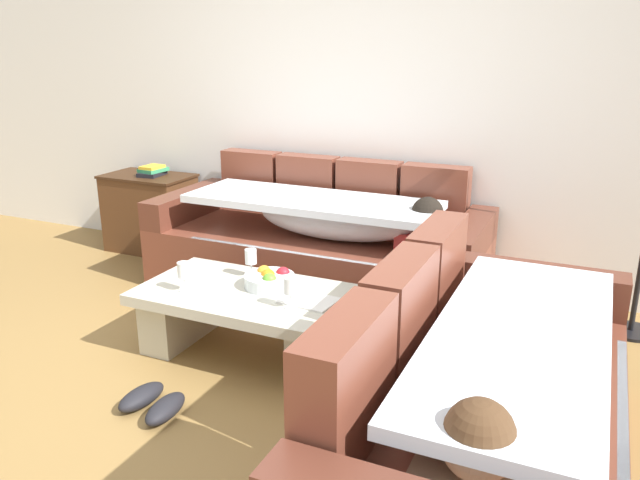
# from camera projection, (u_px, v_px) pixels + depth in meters

# --- Properties ---
(ground_plane) EXTENTS (14.00, 14.00, 0.00)m
(ground_plane) POSITION_uv_depth(u_px,v_px,m) (170.00, 399.00, 3.08)
(ground_plane) COLOR olive
(back_wall) EXTENTS (9.00, 0.10, 2.70)m
(back_wall) POSITION_uv_depth(u_px,v_px,m) (341.00, 89.00, 4.54)
(back_wall) COLOR white
(back_wall) RESTS_ON ground_plane
(couch_along_wall) EXTENTS (2.29, 0.92, 0.88)m
(couch_along_wall) POSITION_uv_depth(u_px,v_px,m) (322.00, 245.00, 4.35)
(couch_along_wall) COLOR brown
(couch_along_wall) RESTS_ON ground_plane
(couch_near_window) EXTENTS (0.92, 2.04, 0.88)m
(couch_near_window) POSITION_uv_depth(u_px,v_px,m) (486.00, 412.00, 2.37)
(couch_near_window) COLOR brown
(couch_near_window) RESTS_ON ground_plane
(coffee_table) EXTENTS (1.20, 0.68, 0.38)m
(coffee_table) POSITION_uv_depth(u_px,v_px,m) (249.00, 314.00, 3.46)
(coffee_table) COLOR beige
(coffee_table) RESTS_ON ground_plane
(fruit_bowl) EXTENTS (0.28, 0.28, 0.10)m
(fruit_bowl) POSITION_uv_depth(u_px,v_px,m) (270.00, 279.00, 3.47)
(fruit_bowl) COLOR silver
(fruit_bowl) RESTS_ON coffee_table
(wine_glass_near_left) EXTENTS (0.07, 0.07, 0.17)m
(wine_glass_near_left) POSITION_uv_depth(u_px,v_px,m) (184.00, 271.00, 3.38)
(wine_glass_near_left) COLOR silver
(wine_glass_near_left) RESTS_ON coffee_table
(wine_glass_near_right) EXTENTS (0.07, 0.07, 0.17)m
(wine_glass_near_right) POSITION_uv_depth(u_px,v_px,m) (290.00, 287.00, 3.16)
(wine_glass_near_right) COLOR silver
(wine_glass_near_right) RESTS_ON coffee_table
(wine_glass_far_back) EXTENTS (0.07, 0.07, 0.17)m
(wine_glass_far_back) POSITION_uv_depth(u_px,v_px,m) (251.00, 258.00, 3.59)
(wine_glass_far_back) COLOR silver
(wine_glass_far_back) RESTS_ON coffee_table
(open_magazine) EXTENTS (0.30, 0.23, 0.01)m
(open_magazine) POSITION_uv_depth(u_px,v_px,m) (309.00, 300.00, 3.28)
(open_magazine) COLOR white
(open_magazine) RESTS_ON coffee_table
(side_cabinet) EXTENTS (0.72, 0.44, 0.64)m
(side_cabinet) POSITION_uv_depth(u_px,v_px,m) (151.00, 213.00, 5.21)
(side_cabinet) COLOR #502F19
(side_cabinet) RESTS_ON ground_plane
(book_stack_on_cabinet) EXTENTS (0.19, 0.24, 0.08)m
(book_stack_on_cabinet) POSITION_uv_depth(u_px,v_px,m) (152.00, 171.00, 5.08)
(book_stack_on_cabinet) COLOR black
(book_stack_on_cabinet) RESTS_ON side_cabinet
(pair_of_shoes) EXTENTS (0.31, 0.31, 0.09)m
(pair_of_shoes) POSITION_uv_depth(u_px,v_px,m) (153.00, 403.00, 2.97)
(pair_of_shoes) COLOR black
(pair_of_shoes) RESTS_ON ground_plane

